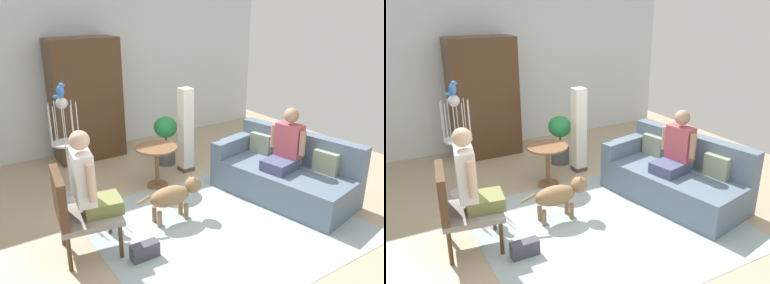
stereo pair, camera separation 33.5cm
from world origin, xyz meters
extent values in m
plane|color=tan|center=(0.00, 0.00, 0.00)|extent=(7.70, 7.70, 0.00)
cube|color=silver|center=(0.00, 3.27, 1.41)|extent=(6.75, 0.12, 2.82)
cube|color=#9EB2B7|center=(0.19, -0.12, 0.00)|extent=(2.91, 2.55, 0.01)
cube|color=slate|center=(1.27, 0.02, 0.21)|extent=(1.23, 1.96, 0.42)
cube|color=slate|center=(1.62, 0.09, 0.63)|extent=(0.53, 1.82, 0.41)
cube|color=slate|center=(1.11, 0.82, 0.53)|extent=(0.91, 0.35, 0.23)
cube|color=gray|center=(1.58, -0.38, 0.56)|extent=(0.16, 0.33, 0.28)
cube|color=#9EB2B7|center=(1.48, 0.11, 0.56)|extent=(0.16, 0.32, 0.28)
cube|color=gray|center=(1.39, 0.60, 0.56)|extent=(0.16, 0.34, 0.28)
cylinder|color=#4C331E|center=(-1.01, 0.43, 0.19)|extent=(0.04, 0.04, 0.38)
cylinder|color=#4C331E|center=(-1.08, -0.05, 0.19)|extent=(0.04, 0.04, 0.38)
cylinder|color=#4C331E|center=(-1.51, 0.51, 0.19)|extent=(0.04, 0.04, 0.38)
cylinder|color=#4C331E|center=(-1.58, 0.02, 0.19)|extent=(0.04, 0.04, 0.38)
cube|color=gray|center=(-1.30, 0.23, 0.41)|extent=(0.69, 0.67, 0.06)
cube|color=#4C331E|center=(-1.56, 0.27, 0.69)|extent=(0.16, 0.59, 0.49)
cube|color=#484E75|center=(1.17, 0.00, 0.49)|extent=(0.48, 0.42, 0.14)
cube|color=#B24C59|center=(1.34, 0.03, 0.78)|extent=(0.24, 0.37, 0.44)
sphere|color=#A57A60|center=(1.34, 0.03, 1.12)|extent=(0.19, 0.19, 0.19)
cylinder|color=#A57A60|center=(1.34, -0.18, 0.80)|extent=(0.08, 0.08, 0.31)
cylinder|color=#A57A60|center=(1.26, 0.23, 0.80)|extent=(0.08, 0.08, 0.31)
cube|color=olive|center=(-1.16, 0.21, 0.51)|extent=(0.43, 0.40, 0.14)
cube|color=white|center=(-1.32, 0.23, 0.85)|extent=(0.23, 0.37, 0.54)
sphere|color=#DDB293|center=(-1.32, 0.23, 1.24)|extent=(0.19, 0.19, 0.19)
cylinder|color=#DDB293|center=(-1.25, 0.43, 0.88)|extent=(0.08, 0.08, 0.38)
cylinder|color=#DDB293|center=(-1.31, 0.02, 0.88)|extent=(0.08, 0.08, 0.38)
cylinder|color=brown|center=(0.03, 1.22, 0.58)|extent=(0.58, 0.58, 0.02)
cylinder|color=brown|center=(0.03, 1.22, 0.28)|extent=(0.06, 0.06, 0.57)
cylinder|color=brown|center=(0.03, 1.22, 0.01)|extent=(0.29, 0.29, 0.03)
ellipsoid|color=olive|center=(-0.30, 0.30, 0.32)|extent=(0.52, 0.26, 0.24)
sphere|color=olive|center=(0.02, 0.29, 0.39)|extent=(0.20, 0.20, 0.20)
cone|color=olive|center=(0.02, 0.34, 0.49)|extent=(0.06, 0.06, 0.06)
cone|color=olive|center=(0.01, 0.24, 0.49)|extent=(0.06, 0.06, 0.06)
cylinder|color=olive|center=(-0.63, 0.32, 0.36)|extent=(0.18, 0.04, 0.10)
cylinder|color=olive|center=(-0.12, 0.37, 0.10)|extent=(0.06, 0.06, 0.20)
cylinder|color=olive|center=(-0.12, 0.22, 0.10)|extent=(0.06, 0.06, 0.20)
cylinder|color=olive|center=(-0.47, 0.39, 0.10)|extent=(0.06, 0.06, 0.20)
cylinder|color=olive|center=(-0.48, 0.24, 0.10)|extent=(0.06, 0.06, 0.20)
cylinder|color=silver|center=(-1.10, 1.52, 0.01)|extent=(0.36, 0.36, 0.03)
cylinder|color=silver|center=(-1.10, 1.52, 0.38)|extent=(0.04, 0.04, 0.77)
cylinder|color=silver|center=(-1.10, 1.52, 0.78)|extent=(0.36, 0.36, 0.02)
cylinder|color=silver|center=(-0.93, 1.52, 1.04)|extent=(0.01, 0.01, 0.51)
cylinder|color=silver|center=(-0.96, 1.63, 1.04)|extent=(0.01, 0.01, 0.51)
cylinder|color=silver|center=(-1.05, 1.69, 1.04)|extent=(0.01, 0.01, 0.51)
cylinder|color=silver|center=(-1.16, 1.69, 1.04)|extent=(0.01, 0.01, 0.51)
cylinder|color=silver|center=(-1.24, 1.63, 1.04)|extent=(0.01, 0.01, 0.51)
cylinder|color=silver|center=(-1.28, 1.52, 1.04)|extent=(0.01, 0.01, 0.51)
cylinder|color=silver|center=(-1.24, 1.42, 1.04)|extent=(0.01, 0.01, 0.51)
cylinder|color=silver|center=(-1.16, 1.36, 1.04)|extent=(0.01, 0.01, 0.51)
cylinder|color=silver|center=(-1.05, 1.36, 1.04)|extent=(0.01, 0.01, 0.51)
cylinder|color=silver|center=(-0.96, 1.42, 1.04)|extent=(0.01, 0.01, 0.51)
sphere|color=silver|center=(-1.10, 1.52, 1.30)|extent=(0.15, 0.15, 0.15)
ellipsoid|color=blue|center=(-1.10, 1.52, 1.45)|extent=(0.09, 0.10, 0.15)
sphere|color=blue|center=(-1.08, 1.52, 1.52)|extent=(0.07, 0.07, 0.07)
cone|color=#D8BF4C|center=(-1.05, 1.52, 1.52)|extent=(0.03, 0.02, 0.02)
ellipsoid|color=blue|center=(-1.14, 1.52, 1.39)|extent=(0.12, 0.03, 0.04)
cylinder|color=#4C5156|center=(0.54, 1.86, 0.14)|extent=(0.29, 0.29, 0.27)
cylinder|color=brown|center=(0.54, 1.86, 0.37)|extent=(0.03, 0.03, 0.20)
ellipsoid|color=#268744|center=(0.54, 1.86, 0.62)|extent=(0.37, 0.37, 0.33)
cube|color=#4C4742|center=(0.66, 1.47, 0.03)|extent=(0.20, 0.20, 0.06)
cube|color=white|center=(0.66, 1.47, 0.68)|extent=(0.18, 0.18, 1.23)
cube|color=#4C331E|center=(-0.36, 2.86, 0.98)|extent=(1.07, 0.56, 1.96)
cube|color=#3F3F4C|center=(-0.89, -0.19, 0.08)|extent=(0.29, 0.12, 0.17)
camera|label=1|loc=(-2.37, -3.31, 2.48)|focal=37.06mm
camera|label=2|loc=(-2.08, -3.49, 2.48)|focal=37.06mm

